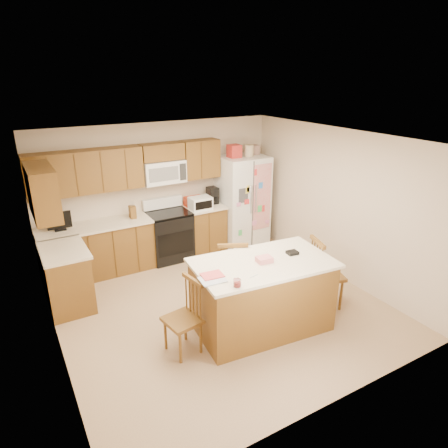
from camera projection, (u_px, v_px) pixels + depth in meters
ground at (220, 306)px, 6.04m from camera, size 4.50×4.50×0.00m
room_shell at (219, 217)px, 5.53m from camera, size 4.60×4.60×2.52m
cabinetry at (117, 224)px, 6.71m from camera, size 3.36×1.56×2.15m
stove at (169, 235)px, 7.44m from camera, size 0.76×0.65×1.13m
refrigerator at (242, 200)px, 7.96m from camera, size 0.90×0.79×2.04m
island at (262, 295)px, 5.38m from camera, size 1.93×1.23×1.09m
windsor_chair_left at (184, 319)px, 4.93m from camera, size 0.46×0.48×0.98m
windsor_chair_back at (231, 274)px, 5.94m from camera, size 0.60×0.59×1.06m
windsor_chair_right at (325, 275)px, 5.90m from camera, size 0.56×0.58×1.08m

